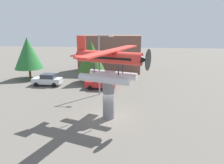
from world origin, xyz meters
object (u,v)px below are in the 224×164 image
car_mid_red (101,83)px  storefront_building (110,53)px  streetlight_primary (101,61)px  tree_west (28,53)px  display_pedestal (109,100)px  floatplane_monument (110,63)px  tree_east (91,57)px  car_near_silver (47,80)px

car_mid_red → storefront_building: storefront_building is taller
streetlight_primary → storefront_building: (-0.58, 14.86, -0.95)m
tree_west → streetlight_primary: bearing=-28.7°
display_pedestal → floatplane_monument: bearing=-18.3°
storefront_building → tree_east: 9.10m
car_near_silver → tree_west: bearing=-39.6°
storefront_building → tree_west: (-12.66, -7.62, 0.82)m
floatplane_monument → storefront_building: bearing=114.9°
floatplane_monument → storefront_building: floatplane_monument is taller
streetlight_primary → storefront_building: size_ratio=0.65×
display_pedestal → storefront_building: bearing=96.3°
tree_east → storefront_building: bearing=78.0°
storefront_building → tree_west: storefront_building is taller
car_mid_red → floatplane_monument: bearing=104.0°
display_pedestal → storefront_building: 22.19m
streetlight_primary → floatplane_monument: bearing=-74.5°
streetlight_primary → car_near_silver: bearing=158.5°
car_mid_red → storefront_building: bearing=-89.3°
floatplane_monument → car_near_silver: floatplane_monument is taller
display_pedestal → car_mid_red: display_pedestal is taller
floatplane_monument → tree_west: 21.00m
car_mid_red → streetlight_primary: size_ratio=0.56×
display_pedestal → tree_east: 13.98m
storefront_building → car_near_silver: bearing=-124.9°
car_near_silver → car_mid_red: same height
display_pedestal → tree_east: (-4.33, 13.12, 2.16)m
storefront_building → display_pedestal: bearing=-83.7°
car_mid_red → streetlight_primary: streetlight_primary is taller
streetlight_primary → tree_west: size_ratio=1.11×
car_near_silver → streetlight_primary: streetlight_primary is taller
storefront_building → tree_west: bearing=-148.9°
car_mid_red → storefront_building: size_ratio=0.36×
floatplane_monument → tree_east: 13.96m
tree_east → car_mid_red: bearing=-59.6°
floatplane_monument → car_mid_red: bearing=122.3°
streetlight_primary → storefront_building: 14.90m
car_near_silver → car_mid_red: (8.15, -0.87, 0.00)m
storefront_building → streetlight_primary: bearing=-87.8°
car_near_silver → streetlight_primary: 9.87m
storefront_building → tree_east: (-1.89, -8.88, 0.57)m
car_near_silver → tree_west: 6.93m
car_near_silver → car_mid_red: 8.20m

